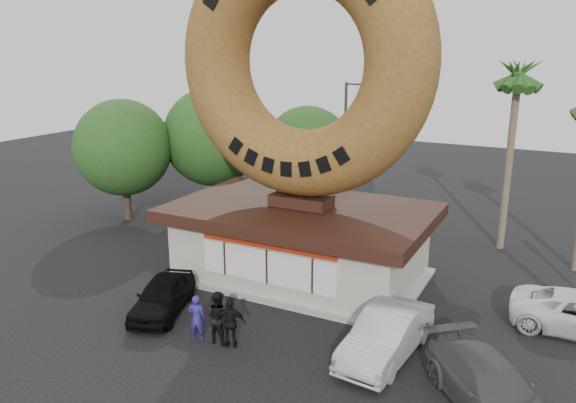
% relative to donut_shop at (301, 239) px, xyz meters
% --- Properties ---
extents(ground, '(90.00, 90.00, 0.00)m').
position_rel_donut_shop_xyz_m(ground, '(0.00, -5.98, -1.77)').
color(ground, black).
rests_on(ground, ground).
extents(donut_shop, '(11.20, 7.20, 3.80)m').
position_rel_donut_shop_xyz_m(donut_shop, '(0.00, 0.00, 0.00)').
color(donut_shop, '#BCB4A1').
rests_on(donut_shop, ground).
extents(giant_donut, '(11.18, 2.85, 11.18)m').
position_rel_donut_shop_xyz_m(giant_donut, '(0.00, 0.02, 7.62)').
color(giant_donut, olive).
rests_on(giant_donut, donut_shop).
extents(tree_west, '(6.00, 6.00, 7.65)m').
position_rel_donut_shop_xyz_m(tree_west, '(-9.50, 7.02, 2.87)').
color(tree_west, '#473321').
rests_on(tree_west, ground).
extents(tree_mid, '(5.20, 5.20, 6.63)m').
position_rel_donut_shop_xyz_m(tree_mid, '(-4.00, 9.02, 2.25)').
color(tree_mid, '#473321').
rests_on(tree_mid, ground).
extents(tree_far, '(5.60, 5.60, 7.14)m').
position_rel_donut_shop_xyz_m(tree_far, '(-13.00, 3.02, 2.56)').
color(tree_far, '#473321').
rests_on(tree_far, ground).
extents(palm_near, '(2.60, 2.60, 9.75)m').
position_rel_donut_shop_xyz_m(palm_near, '(7.50, 8.02, 6.65)').
color(palm_near, '#726651').
rests_on(palm_near, ground).
extents(street_lamp, '(2.11, 0.20, 8.00)m').
position_rel_donut_shop_xyz_m(street_lamp, '(-1.86, 10.02, 2.72)').
color(street_lamp, '#59595E').
rests_on(street_lamp, ground).
extents(person_left, '(0.72, 0.59, 1.71)m').
position_rel_donut_shop_xyz_m(person_left, '(-0.74, -6.78, -0.91)').
color(person_left, navy).
rests_on(person_left, ground).
extents(person_center, '(0.95, 0.75, 1.90)m').
position_rel_donut_shop_xyz_m(person_center, '(-0.01, -6.54, -0.81)').
color(person_center, black).
rests_on(person_center, ground).
extents(person_right, '(1.15, 0.84, 1.82)m').
position_rel_donut_shop_xyz_m(person_right, '(0.59, -6.64, -0.86)').
color(person_right, black).
rests_on(person_right, ground).
extents(car_black, '(2.91, 4.43, 1.40)m').
position_rel_donut_shop_xyz_m(car_black, '(-3.20, -5.67, -1.06)').
color(car_black, black).
rests_on(car_black, ground).
extents(car_silver, '(2.12, 4.94, 1.58)m').
position_rel_donut_shop_xyz_m(car_silver, '(5.50, -4.76, -0.97)').
color(car_silver, '#B1B1B7').
rests_on(car_silver, ground).
extents(car_grey, '(4.83, 5.22, 1.47)m').
position_rel_donut_shop_xyz_m(car_grey, '(9.00, -6.21, -1.03)').
color(car_grey, '#4D4E51').
rests_on(car_grey, ground).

